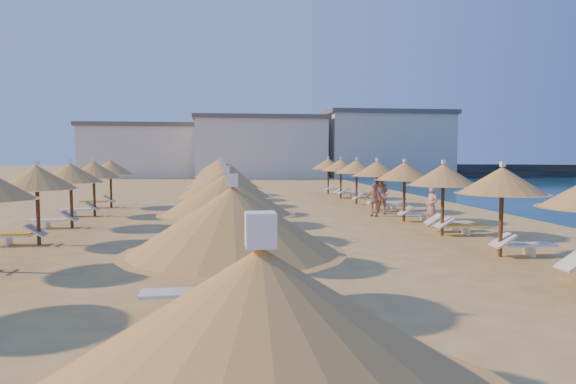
{
  "coord_description": "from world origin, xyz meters",
  "views": [
    {
      "loc": [
        -3.72,
        -17.0,
        2.91
      ],
      "look_at": [
        -0.82,
        4.0,
        1.3
      ],
      "focal_mm": 32.0,
      "sensor_mm": 36.0,
      "label": 1
    }
  ],
  "objects": [
    {
      "name": "beachgoer_a",
      "position": [
        4.62,
        2.07,
        0.83
      ],
      "size": [
        0.54,
        0.69,
        1.65
      ],
      "primitive_type": "imported",
      "rotation": [
        0.0,
        0.0,
        -1.3
      ],
      "color": "tan",
      "rests_on": "ground"
    },
    {
      "name": "beachgoer_b",
      "position": [
        4.04,
        6.58,
        0.95
      ],
      "size": [
        1.11,
        1.16,
        1.89
      ],
      "primitive_type": "imported",
      "rotation": [
        0.0,
        0.0,
        -0.97
      ],
      "color": "tan",
      "rests_on": "ground"
    },
    {
      "name": "beachgoer_c",
      "position": [
        3.44,
        5.77,
        0.76
      ],
      "size": [
        0.92,
        0.85,
        1.52
      ],
      "primitive_type": "imported",
      "rotation": [
        0.0,
        0.0,
        -0.69
      ],
      "color": "tan",
      "rests_on": "ground"
    },
    {
      "name": "jetty",
      "position": [
        27.01,
        43.0,
        0.75
      ],
      "size": [
        30.26,
        8.21,
        1.5
      ],
      "primitive_type": "cube",
      "rotation": [
        0.0,
        0.0,
        -0.14
      ],
      "color": "black",
      "rests_on": "ground"
    },
    {
      "name": "parasol_row_inland",
      "position": [
        -9.36,
        1.95,
        2.1
      ],
      "size": [
        2.59,
        21.39,
        2.67
      ],
      "color": "brown",
      "rests_on": "ground"
    },
    {
      "name": "parasol_row_east",
      "position": [
        4.15,
        1.95,
        2.1
      ],
      "size": [
        2.59,
        36.44,
        2.67
      ],
      "color": "brown",
      "rests_on": "ground"
    },
    {
      "name": "ground",
      "position": [
        0.0,
        0.0,
        0.0
      ],
      "size": [
        220.0,
        220.0,
        0.0
      ],
      "primitive_type": "plane",
      "color": "#DAAE5F",
      "rests_on": "ground"
    },
    {
      "name": "loungers",
      "position": [
        -1.54,
        1.83,
        0.34
      ],
      "size": [
        16.72,
        34.41,
        0.66
      ],
      "color": "white",
      "rests_on": "ground"
    },
    {
      "name": "parasol_row_west",
      "position": [
        -3.55,
        1.95,
        2.1
      ],
      "size": [
        2.59,
        36.44,
        2.67
      ],
      "color": "brown",
      "rests_on": "ground"
    },
    {
      "name": "hotel_blocks",
      "position": [
        3.24,
        45.63,
        3.7
      ],
      "size": [
        44.91,
        11.78,
        8.1
      ],
      "color": "silver",
      "rests_on": "ground"
    }
  ]
}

